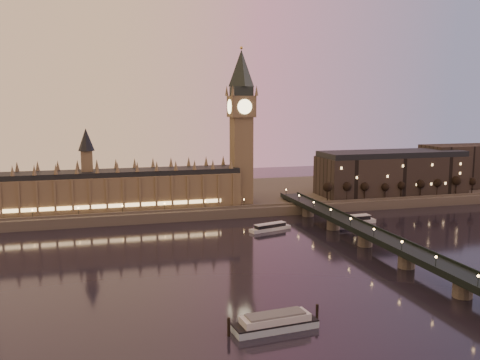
% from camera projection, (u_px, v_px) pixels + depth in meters
% --- Properties ---
extents(ground, '(700.00, 700.00, 0.00)m').
position_uv_depth(ground, '(198.00, 272.00, 234.76)').
color(ground, black).
rests_on(ground, ground).
extents(far_embankment, '(560.00, 130.00, 6.00)m').
position_uv_depth(far_embankment, '(195.00, 198.00, 399.54)').
color(far_embankment, '#423D35').
rests_on(far_embankment, ground).
extents(palace_of_westminster, '(180.00, 26.62, 52.00)m').
position_uv_depth(palace_of_westminster, '(98.00, 186.00, 336.24)').
color(palace_of_westminster, brown).
rests_on(palace_of_westminster, ground).
extents(big_ben, '(17.68, 17.68, 104.00)m').
position_uv_depth(big_ben, '(241.00, 117.00, 355.10)').
color(big_ben, brown).
rests_on(big_ben, ground).
extents(westminster_bridge, '(13.20, 260.00, 15.30)m').
position_uv_depth(westminster_bridge, '(384.00, 245.00, 258.31)').
color(westminster_bridge, black).
rests_on(westminster_bridge, ground).
extents(city_block, '(155.00, 45.00, 34.00)m').
position_uv_depth(city_block, '(415.00, 170.00, 408.11)').
color(city_block, black).
rests_on(city_block, ground).
extents(bare_tree_0, '(5.99, 5.99, 12.18)m').
position_uv_depth(bare_tree_0, '(326.00, 189.00, 365.99)').
color(bare_tree_0, black).
rests_on(bare_tree_0, ground).
extents(bare_tree_1, '(5.99, 5.99, 12.18)m').
position_uv_depth(bare_tree_1, '(346.00, 188.00, 369.90)').
color(bare_tree_1, black).
rests_on(bare_tree_1, ground).
extents(bare_tree_2, '(5.99, 5.99, 12.18)m').
position_uv_depth(bare_tree_2, '(365.00, 187.00, 373.80)').
color(bare_tree_2, black).
rests_on(bare_tree_2, ground).
extents(bare_tree_3, '(5.99, 5.99, 12.18)m').
position_uv_depth(bare_tree_3, '(384.00, 186.00, 377.70)').
color(bare_tree_3, black).
rests_on(bare_tree_3, ground).
extents(bare_tree_4, '(5.99, 5.99, 12.18)m').
position_uv_depth(bare_tree_4, '(402.00, 185.00, 381.61)').
color(bare_tree_4, black).
rests_on(bare_tree_4, ground).
extents(bare_tree_5, '(5.99, 5.99, 12.18)m').
position_uv_depth(bare_tree_5, '(420.00, 184.00, 385.51)').
color(bare_tree_5, black).
rests_on(bare_tree_5, ground).
extents(bare_tree_6, '(5.99, 5.99, 12.18)m').
position_uv_depth(bare_tree_6, '(437.00, 183.00, 389.42)').
color(bare_tree_6, black).
rests_on(bare_tree_6, ground).
extents(bare_tree_7, '(5.99, 5.99, 12.18)m').
position_uv_depth(bare_tree_7, '(455.00, 183.00, 393.32)').
color(bare_tree_7, black).
rests_on(bare_tree_7, ground).
extents(bare_tree_8, '(5.99, 5.99, 12.18)m').
position_uv_depth(bare_tree_8, '(472.00, 182.00, 397.23)').
color(bare_tree_8, black).
rests_on(bare_tree_8, ground).
extents(cruise_boat_a, '(26.73, 13.13, 4.20)m').
position_uv_depth(cruise_boat_a, '(270.00, 227.00, 310.81)').
color(cruise_boat_a, silver).
rests_on(cruise_boat_a, ground).
extents(cruise_boat_b, '(27.87, 8.24, 5.09)m').
position_uv_depth(cruise_boat_b, '(354.00, 220.00, 328.33)').
color(cruise_boat_b, silver).
rests_on(cruise_boat_b, ground).
extents(moored_barge, '(32.79, 10.55, 6.03)m').
position_uv_depth(moored_barge, '(275.00, 322.00, 175.24)').
color(moored_barge, '#98B0C1').
rests_on(moored_barge, ground).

